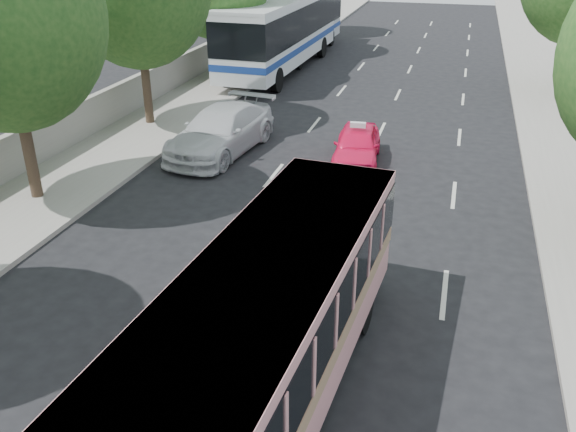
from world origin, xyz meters
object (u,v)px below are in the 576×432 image
(pink_bus, at_px, (268,322))
(tour_coach_rear, at_px, (301,21))
(tour_coach_front, at_px, (281,27))
(pink_taxi, at_px, (357,145))
(white_pickup, at_px, (221,131))

(pink_bus, bearing_deg, tour_coach_rear, 107.81)
(pink_bus, relative_size, tour_coach_front, 0.69)
(tour_coach_front, bearing_deg, pink_taxi, -61.72)
(white_pickup, xyz_separation_m, tour_coach_rear, (-1.80, 18.57, 1.27))
(pink_taxi, height_order, tour_coach_rear, tour_coach_rear)
(pink_bus, relative_size, pink_taxi, 2.43)
(pink_bus, xyz_separation_m, white_pickup, (-5.80, 12.41, -1.04))
(pink_bus, relative_size, white_pickup, 1.66)
(pink_taxi, distance_m, white_pickup, 5.15)
(pink_taxi, xyz_separation_m, white_pickup, (-5.14, -0.26, 0.17))
(pink_bus, distance_m, pink_taxi, 12.75)
(pink_bus, distance_m, tour_coach_rear, 31.90)
(pink_bus, height_order, pink_taxi, pink_bus)
(pink_taxi, bearing_deg, tour_coach_rear, 105.42)
(pink_taxi, bearing_deg, white_pickup, 177.56)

